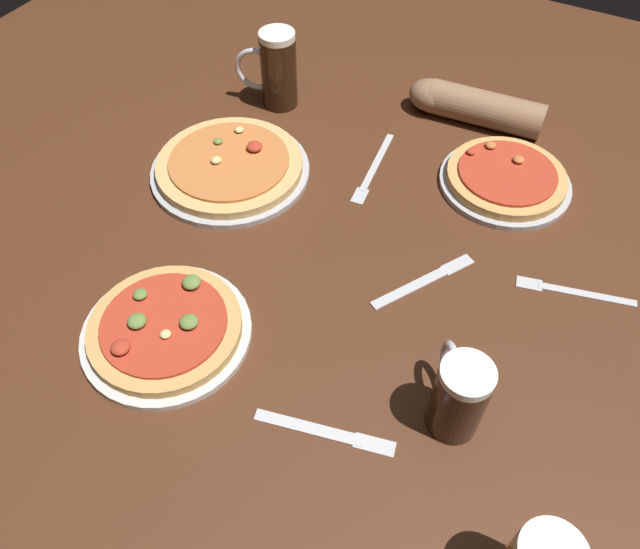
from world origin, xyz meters
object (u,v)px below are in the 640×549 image
pizza_plate_side (230,167)px  beer_mug_amber (458,395)px  beer_mug_pale (277,70)px  fork_spare (373,168)px  fork_left (572,291)px  knife_right (325,432)px  knife_spare (424,281)px  pizza_plate_far (506,179)px  diner_arm (470,105)px  pizza_plate_near (166,329)px

pizza_plate_side → beer_mug_amber: beer_mug_amber is taller
beer_mug_pale → fork_spare: 0.32m
pizza_plate_side → fork_left: 0.69m
knife_right → knife_spare: same height
pizza_plate_side → beer_mug_pale: size_ratio=1.87×
pizza_plate_far → beer_mug_amber: bearing=-80.4°
pizza_plate_far → knife_spare: pizza_plate_far is taller
knife_right → knife_spare: bearing=87.0°
pizza_plate_far → pizza_plate_side: (-0.50, -0.23, 0.00)m
knife_right → diner_arm: 0.81m
pizza_plate_far → beer_mug_pale: bearing=177.9°
fork_left → knife_spare: same height
fork_left → diner_arm: (-0.33, 0.38, 0.03)m
pizza_plate_far → fork_left: (0.19, -0.21, -0.01)m
pizza_plate_side → diner_arm: bearing=48.2°
fork_left → fork_spare: (-0.44, 0.12, 0.00)m
pizza_plate_near → diner_arm: bearing=73.7°
pizza_plate_far → knife_right: pizza_plate_far is taller
pizza_plate_side → knife_right: bearing=-42.7°
beer_mug_amber → fork_left: beer_mug_amber is taller
beer_mug_pale → knife_right: bearing=-54.0°
pizza_plate_near → fork_spare: size_ratio=1.21×
pizza_plate_side → knife_spare: pizza_plate_side is taller
pizza_plate_near → knife_spare: (0.32, 0.31, -0.01)m
pizza_plate_near → knife_right: size_ratio=1.32×
fork_left → diner_arm: diner_arm is taller
pizza_plate_far → beer_mug_pale: size_ratio=1.51×
beer_mug_pale → fork_spare: size_ratio=0.76×
pizza_plate_near → fork_left: pizza_plate_near is taller
fork_spare → diner_arm: 0.28m
pizza_plate_near → diner_arm: 0.82m
pizza_plate_near → knife_right: (0.31, -0.03, -0.01)m
pizza_plate_side → beer_mug_pale: 0.27m
pizza_plate_near → diner_arm: size_ratio=0.92×
fork_left → fork_spare: 0.46m
pizza_plate_near → pizza_plate_far: (0.37, 0.61, -0.00)m
beer_mug_pale → knife_spare: size_ratio=0.89×
beer_mug_pale → fork_left: 0.77m
beer_mug_amber → knife_spare: size_ratio=0.74×
pizza_plate_near → pizza_plate_far: size_ratio=1.06×
pizza_plate_side → diner_arm: diner_arm is taller
pizza_plate_far → diner_arm: 0.22m
pizza_plate_far → knife_spare: (-0.04, -0.31, -0.01)m
pizza_plate_side → beer_mug_pale: (-0.04, 0.25, 0.07)m
beer_mug_amber → beer_mug_pale: bearing=138.8°
beer_mug_amber → knife_spare: beer_mug_amber is taller
pizza_plate_near → knife_right: bearing=-4.9°
pizza_plate_side → knife_right: 0.60m
knife_spare → beer_mug_amber: bearing=-59.0°
fork_left → knife_right: (-0.25, -0.43, 0.00)m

